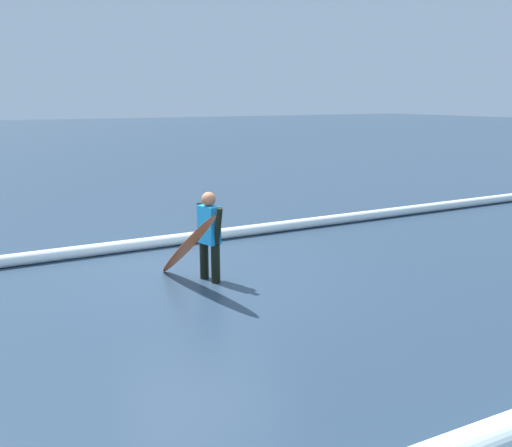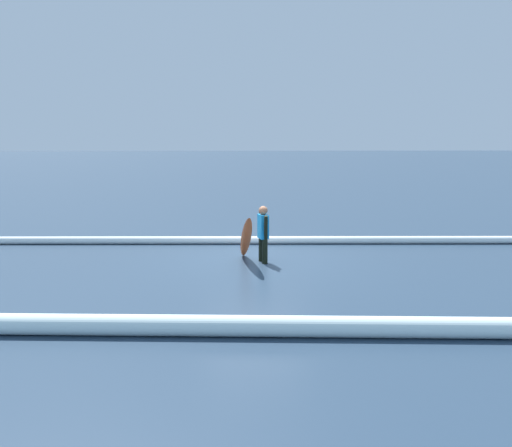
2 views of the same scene
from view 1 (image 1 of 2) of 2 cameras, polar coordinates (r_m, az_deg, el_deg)
name	(u,v)px [view 1 (image 1 of 2)]	position (r m, az deg, el deg)	size (l,w,h in m)	color
ground_plane	(192,278)	(8.67, -6.86, -5.76)	(143.94, 143.94, 0.00)	#273A4F
surfer	(209,232)	(8.31, -4.99, -0.92)	(0.28, 0.58, 1.41)	black
surfboard	(187,246)	(8.08, -7.36, -2.43)	(0.38, 1.81, 1.31)	#E55926
wave_crest_foreground	(105,249)	(10.23, -15.79, -2.58)	(0.22, 0.22, 25.72)	white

